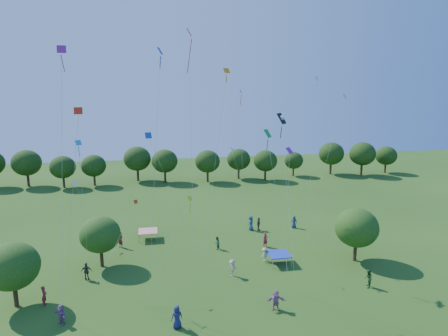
% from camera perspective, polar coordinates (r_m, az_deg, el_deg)
% --- Properties ---
extents(near_tree_west, '(4.34, 4.34, 5.54)m').
position_cam_1_polar(near_tree_west, '(37.68, -28.00, -12.28)').
color(near_tree_west, '#422B19').
rests_on(near_tree_west, ground).
extents(near_tree_north, '(4.04, 4.04, 5.24)m').
position_cam_1_polar(near_tree_north, '(42.28, -17.28, -9.06)').
color(near_tree_north, '#422B19').
rests_on(near_tree_north, ground).
extents(near_tree_east, '(4.45, 4.45, 5.64)m').
position_cam_1_polar(near_tree_east, '(43.81, 18.43, -8.10)').
color(near_tree_east, '#422B19').
rests_on(near_tree_east, ground).
extents(treeline, '(88.01, 8.77, 6.77)m').
position_cam_1_polar(treeline, '(76.15, -6.98, 1.08)').
color(treeline, '#422B19').
rests_on(treeline, ground).
extents(tent_red_stripe, '(2.20, 2.20, 1.10)m').
position_cam_1_polar(tent_red_stripe, '(48.85, -10.82, -8.85)').
color(tent_red_stripe, red).
rests_on(tent_red_stripe, ground).
extents(tent_blue, '(2.20, 2.20, 1.10)m').
position_cam_1_polar(tent_blue, '(42.27, 7.86, -12.10)').
color(tent_blue, '#1D35BD').
rests_on(tent_blue, ground).
extents(crowd_person_0, '(0.99, 0.69, 1.82)m').
position_cam_1_polar(crowd_person_0, '(32.29, -6.74, -20.38)').
color(crowd_person_0, navy).
rests_on(crowd_person_0, ground).
extents(crowd_person_1, '(0.71, 0.56, 1.65)m').
position_cam_1_polar(crowd_person_1, '(46.27, 5.93, -10.17)').
color(crowd_person_1, maroon).
rests_on(crowd_person_1, ground).
extents(crowd_person_2, '(0.76, 0.95, 1.70)m').
position_cam_1_polar(crowd_person_2, '(39.74, 19.90, -14.64)').
color(crowd_person_2, '#285424').
rests_on(crowd_person_2, ground).
extents(crowd_person_3, '(1.05, 1.18, 1.69)m').
position_cam_1_polar(crowd_person_3, '(39.46, 1.19, -14.10)').
color(crowd_person_3, '#A6A285').
rests_on(crowd_person_3, ground).
extents(crowd_person_4, '(1.03, 0.54, 1.70)m').
position_cam_1_polar(crowd_person_4, '(40.93, -19.04, -13.77)').
color(crowd_person_4, '#463A38').
rests_on(crowd_person_4, ground).
extents(crowd_person_5, '(1.63, 0.76, 1.68)m').
position_cam_1_polar(crowd_person_5, '(34.56, 7.42, -18.21)').
color(crowd_person_5, '#A86297').
rests_on(crowd_person_5, ground).
extents(crowd_person_6, '(0.89, 0.76, 1.59)m').
position_cam_1_polar(crowd_person_6, '(52.58, 9.98, -7.60)').
color(crowd_person_6, navy).
rests_on(crowd_person_6, ground).
extents(crowd_person_7, '(0.46, 0.67, 1.72)m').
position_cam_1_polar(crowd_person_7, '(37.95, -24.30, -16.29)').
color(crowd_person_7, maroon).
rests_on(crowd_person_7, ground).
extents(crowd_person_8, '(0.74, 0.83, 1.50)m').
position_cam_1_polar(crowd_person_8, '(45.39, -1.01, -10.66)').
color(crowd_person_8, '#29603E').
rests_on(crowd_person_8, ground).
extents(crowd_person_9, '(1.05, 0.85, 1.48)m').
position_cam_1_polar(crowd_person_9, '(42.78, 5.82, -12.19)').
color(crowd_person_9, '#BDBA97').
rests_on(crowd_person_9, ground).
extents(crowd_person_10, '(0.93, 1.08, 1.70)m').
position_cam_1_polar(crowd_person_10, '(51.11, 4.96, -7.97)').
color(crowd_person_10, '#484239').
rests_on(crowd_person_10, ground).
extents(crowd_person_11, '(1.42, 1.45, 1.60)m').
position_cam_1_polar(crowd_person_11, '(34.89, -22.27, -18.82)').
color(crowd_person_11, '#8D538E').
rests_on(crowd_person_11, ground).
extents(crowd_person_12, '(0.68, 1.01, 1.87)m').
position_cam_1_polar(crowd_person_12, '(51.09, 3.88, -7.85)').
color(crowd_person_12, navy).
rests_on(crowd_person_12, ground).
extents(crowd_person_13, '(0.81, 0.78, 1.83)m').
position_cam_1_polar(crowd_person_13, '(47.26, -14.57, -9.91)').
color(crowd_person_13, maroon).
rests_on(crowd_person_13, ground).
extents(pirate_kite, '(1.24, 5.93, 14.13)m').
position_cam_1_polar(pirate_kite, '(38.76, 8.29, 6.58)').
color(pirate_kite, black).
extents(red_high_kite, '(0.56, 4.32, 21.58)m').
position_cam_1_polar(red_high_kite, '(35.81, -4.89, 13.19)').
color(red_high_kite, red).
extents(small_kite_0, '(2.68, 2.00, 15.28)m').
position_cam_1_polar(small_kite_0, '(29.71, -20.53, 1.30)').
color(small_kite_0, red).
extents(small_kite_1, '(1.71, 5.01, 18.09)m').
position_cam_1_polar(small_kite_1, '(34.20, -0.64, 5.81)').
color(small_kite_1, orange).
extents(small_kite_2, '(2.37, 3.85, 15.84)m').
position_cam_1_polar(small_kite_2, '(46.57, 15.75, 5.79)').
color(small_kite_2, '#FB9F16').
extents(small_kite_3, '(3.12, 2.06, 13.42)m').
position_cam_1_polar(small_kite_3, '(31.49, 6.70, 1.66)').
color(small_kite_3, '#1A902A').
extents(small_kite_4, '(1.87, 3.82, 19.69)m').
position_cam_1_polar(small_kite_4, '(32.52, -9.44, 9.10)').
color(small_kite_4, '#1432CF').
extents(small_kite_5, '(0.99, 1.76, 11.86)m').
position_cam_1_polar(small_kite_5, '(32.94, 9.26, -0.76)').
color(small_kite_5, purple).
extents(small_kite_6, '(1.18, 1.66, 17.82)m').
position_cam_1_polar(small_kite_6, '(49.84, 12.83, 8.34)').
color(small_kite_6, silver).
extents(small_kite_7, '(0.59, 0.52, 12.08)m').
position_cam_1_polar(small_kite_7, '(37.15, -19.82, -0.20)').
color(small_kite_7, '#0E99D5').
extents(small_kite_8, '(3.80, 2.65, 6.84)m').
position_cam_1_polar(small_kite_8, '(36.09, -13.92, -7.78)').
color(small_kite_8, '#BE390B').
extents(small_kite_9, '(0.83, 0.99, 16.26)m').
position_cam_1_polar(small_kite_9, '(44.43, 2.52, 5.83)').
color(small_kite_9, '#FF580D').
extents(small_kite_10, '(3.68, 1.96, 8.80)m').
position_cam_1_polar(small_kite_10, '(30.22, -6.43, -8.12)').
color(small_kite_10, '#CFE114').
extents(small_kite_11, '(3.43, 0.74, 10.72)m').
position_cam_1_polar(small_kite_11, '(40.41, 2.04, -0.31)').
color(small_kite_11, '#1D9F55').
extents(small_kite_12, '(5.09, 0.46, 12.50)m').
position_cam_1_polar(small_kite_12, '(37.68, -9.29, 1.17)').
color(small_kite_12, '#1244B5').
extents(small_kite_13, '(1.84, 0.65, 19.39)m').
position_cam_1_polar(small_kite_13, '(30.24, -22.16, 7.62)').
color(small_kite_13, '#941880').
extents(small_kite_14, '(4.39, 5.51, 5.96)m').
position_cam_1_polar(small_kite_14, '(48.15, -19.77, -3.46)').
color(small_kite_14, white).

